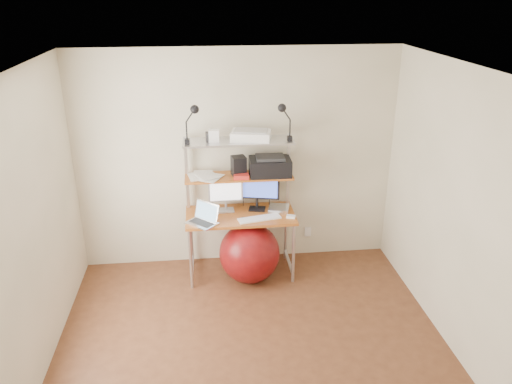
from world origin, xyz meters
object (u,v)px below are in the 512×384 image
at_px(monitor_silver, 226,192).
at_px(laptop, 204,219).
at_px(printer, 270,166).
at_px(exercise_ball, 249,253).
at_px(monitor_black, 257,188).

bearing_deg(monitor_silver, laptop, -132.78).
xyz_separation_m(laptop, printer, (0.74, 0.28, 0.47)).
xyz_separation_m(laptop, exercise_ball, (0.48, 0.01, -0.45)).
bearing_deg(monitor_black, laptop, -141.50).
relative_size(monitor_black, laptop, 1.27).
distance_m(monitor_silver, printer, 0.57).
distance_m(monitor_silver, exercise_ball, 0.73).
relative_size(monitor_silver, laptop, 1.08).
height_order(monitor_silver, exercise_ball, monitor_silver).
bearing_deg(laptop, monitor_black, 69.23).
xyz_separation_m(monitor_black, laptop, (-0.60, -0.29, -0.21)).
height_order(monitor_black, exercise_ball, monitor_black).
xyz_separation_m(monitor_silver, monitor_black, (0.35, 0.00, 0.03)).
relative_size(monitor_black, printer, 1.11).
bearing_deg(exercise_ball, printer, 47.22).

